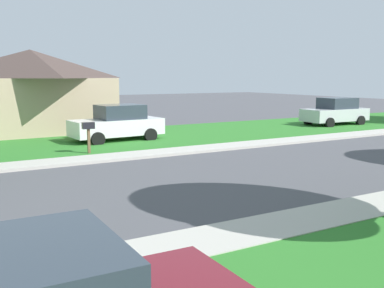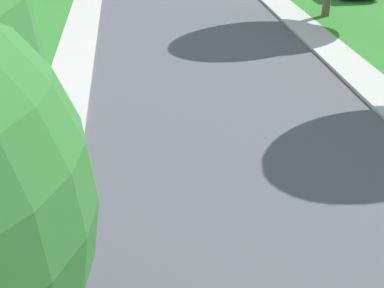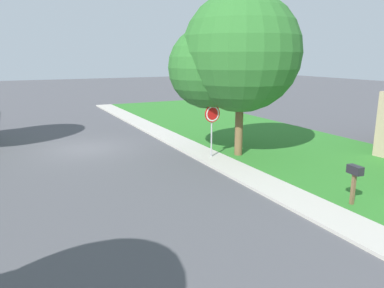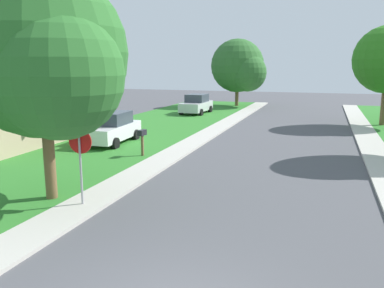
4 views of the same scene
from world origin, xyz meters
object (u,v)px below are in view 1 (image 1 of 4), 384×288
car_white_across_road (118,123)px  mailbox (88,130)px  house_left_setback (32,89)px  car_silver_behind_trees (335,112)px

car_white_across_road → mailbox: size_ratio=3.36×
mailbox → house_left_setback: bearing=-179.1°
car_white_across_road → house_left_setback: 7.46m
car_white_across_road → car_silver_behind_trees: 14.45m
house_left_setback → car_white_across_road: bearing=20.3°
house_left_setback → mailbox: bearing=0.9°
house_left_setback → mailbox: (9.89, 0.15, -1.37)m
car_silver_behind_trees → mailbox: bearing=-80.6°
mailbox → car_silver_behind_trees: bearing=99.4°
car_white_across_road → car_silver_behind_trees: size_ratio=1.01×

